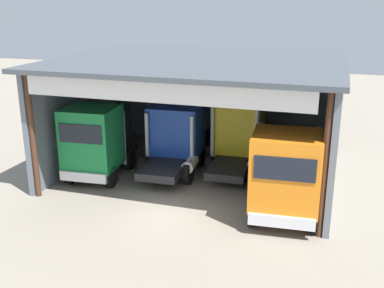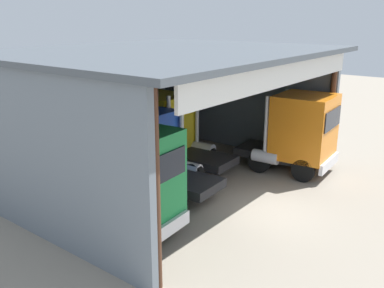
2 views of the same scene
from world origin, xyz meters
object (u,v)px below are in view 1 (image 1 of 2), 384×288
truck_orange_center_right_bay (285,175)px  oil_drum (243,143)px  truck_green_left_bay (95,142)px  truck_yellow_center_left_bay (238,133)px  tool_cart (208,137)px  truck_blue_center_bay (175,138)px

truck_orange_center_right_bay → oil_drum: bearing=-72.1°
truck_green_left_bay → truck_yellow_center_left_bay: 7.12m
truck_green_left_bay → tool_cart: bearing=-121.8°
truck_blue_center_bay → oil_drum: (2.61, 4.04, -1.27)m
truck_green_left_bay → truck_orange_center_right_bay: same height
truck_blue_center_bay → tool_cart: truck_blue_center_bay is taller
truck_orange_center_right_bay → tool_cart: 10.23m
tool_cart → truck_green_left_bay: bearing=-117.6°
truck_green_left_bay → oil_drum: bearing=-136.9°
truck_green_left_bay → truck_yellow_center_left_bay: truck_yellow_center_left_bay is taller
tool_cart → truck_blue_center_bay: bearing=-94.7°
truck_yellow_center_left_bay → tool_cart: truck_yellow_center_left_bay is taller
truck_green_left_bay → truck_blue_center_bay: bearing=-149.0°
truck_blue_center_bay → tool_cart: size_ratio=4.88×
truck_blue_center_bay → oil_drum: truck_blue_center_bay is taller
truck_green_left_bay → tool_cart: size_ratio=5.03×
truck_green_left_bay → tool_cart: truck_green_left_bay is taller
truck_green_left_bay → truck_blue_center_bay: (3.20, 2.27, -0.13)m
tool_cart → truck_yellow_center_left_bay: bearing=-51.6°
truck_green_left_bay → oil_drum: 8.69m
truck_orange_center_right_bay → truck_yellow_center_left_bay: bearing=-65.3°
truck_yellow_center_left_bay → truck_orange_center_right_bay: size_ratio=1.18×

